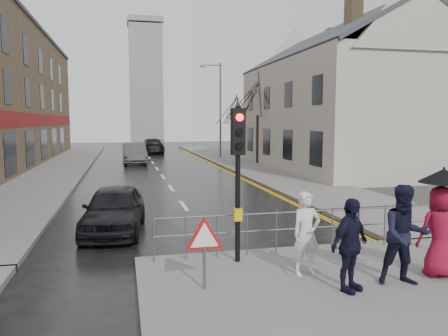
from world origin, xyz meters
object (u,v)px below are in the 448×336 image
pedestrian_a (306,233)px  car_mid (134,153)px  pedestrian_with_umbrella (441,219)px  car_parked (114,209)px  pedestrian_b (405,235)px  pedestrian_d (350,245)px

pedestrian_a → car_mid: (-2.72, 25.79, -0.20)m
pedestrian_a → pedestrian_with_umbrella: bearing=-23.1°
pedestrian_with_umbrella → car_parked: size_ratio=0.54×
pedestrian_b → car_mid: (-4.30, 26.71, -0.31)m
car_parked → car_mid: size_ratio=0.84×
car_parked → pedestrian_d: bearing=-47.8°
car_mid → car_parked: bearing=-94.8°
pedestrian_d → pedestrian_b: bearing=-23.8°
pedestrian_b → pedestrian_with_umbrella: 1.01m
pedestrian_d → car_parked: 7.26m
pedestrian_a → pedestrian_d: bearing=-75.5°
pedestrian_b → pedestrian_with_umbrella: bearing=26.2°
pedestrian_a → pedestrian_with_umbrella: 2.66m
car_parked → car_mid: bearing=93.4°
pedestrian_d → car_mid: 26.96m
pedestrian_d → car_mid: size_ratio=0.36×
pedestrian_a → car_mid: pedestrian_a is taller
car_mid → pedestrian_with_umbrella: bearing=-80.5°
pedestrian_b → pedestrian_a: bearing=162.7°
pedestrian_b → car_parked: pedestrian_b is taller
pedestrian_with_umbrella → pedestrian_d: pedestrian_with_umbrella is taller
pedestrian_d → pedestrian_with_umbrella: bearing=-19.2°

